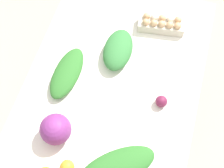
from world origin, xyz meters
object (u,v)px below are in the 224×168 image
orange_3 (67,167)px  greens_bunch_dandelion (117,167)px  greens_bunch_chard (118,50)px  greens_bunch_kale (67,73)px  egg_carton (161,24)px  beet_root (161,101)px  cabbage_purple (56,129)px

orange_3 → greens_bunch_dandelion: bearing=-74.2°
greens_bunch_chard → greens_bunch_kale: 0.31m
egg_carton → beet_root: 0.48m
cabbage_purple → beet_root: bearing=-56.8°
greens_bunch_chard → beet_root: size_ratio=4.29×
greens_bunch_dandelion → greens_bunch_chard: 0.63m
egg_carton → greens_bunch_chard: greens_bunch_chard is taller
greens_bunch_dandelion → beet_root: greens_bunch_dandelion is taller
beet_root → egg_carton: bearing=12.3°
beet_root → cabbage_purple: bearing=123.2°
greens_bunch_kale → orange_3: 0.50m
greens_bunch_kale → greens_bunch_chard: bearing=-47.4°
greens_bunch_dandelion → greens_bunch_kale: (0.40, 0.39, -0.00)m
egg_carton → greens_bunch_chard: size_ratio=1.03×
cabbage_purple → greens_bunch_kale: bearing=10.9°
greens_bunch_dandelion → orange_3: size_ratio=5.60×
egg_carton → beet_root: size_ratio=4.42×
cabbage_purple → orange_3: size_ratio=2.27×
greens_bunch_chard → beet_root: (-0.23, -0.30, -0.02)m
greens_bunch_kale → beet_root: (-0.02, -0.52, -0.00)m
cabbage_purple → greens_bunch_chard: 0.55m
cabbage_purple → greens_bunch_dandelion: size_ratio=0.40×
greens_bunch_dandelion → greens_bunch_kale: 0.56m
egg_carton → orange_3: 0.95m
greens_bunch_dandelion → orange_3: 0.23m
egg_carton → orange_3: bearing=-113.0°
greens_bunch_kale → cabbage_purple: bearing=-169.1°
orange_3 → cabbage_purple: bearing=35.8°
egg_carton → orange_3: egg_carton is taller
cabbage_purple → greens_bunch_kale: size_ratio=0.48×
greens_bunch_chard → greens_bunch_kale: greens_bunch_chard is taller
beet_root → orange_3: (-0.45, 0.35, 0.00)m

